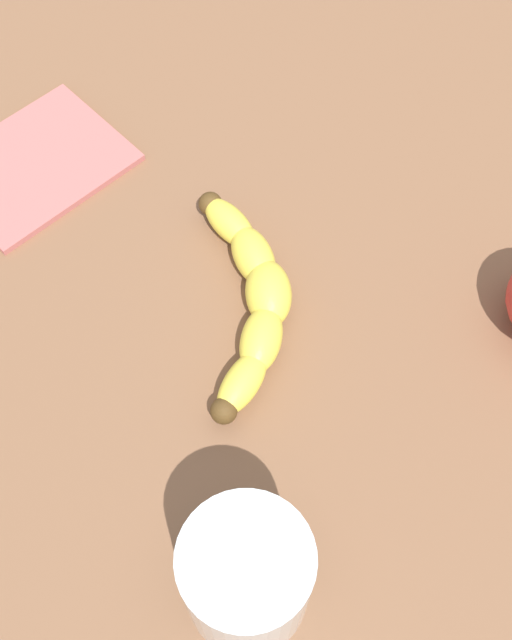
# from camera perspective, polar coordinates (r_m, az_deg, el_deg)

# --- Properties ---
(wooden_tabletop) EXTENTS (1.20, 1.20, 0.03)m
(wooden_tabletop) POSITION_cam_1_polar(r_m,az_deg,el_deg) (0.65, 0.36, 0.95)
(wooden_tabletop) COLOR brown
(wooden_tabletop) RESTS_ON ground
(banana) EXTENTS (0.14, 0.18, 0.04)m
(banana) POSITION_cam_1_polar(r_m,az_deg,el_deg) (0.62, -0.38, 1.69)
(banana) COLOR #F2DE47
(banana) RESTS_ON wooden_tabletop
(smoothie_glass) EXTENTS (0.08, 0.08, 0.10)m
(smoothie_glass) POSITION_cam_1_polar(r_m,az_deg,el_deg) (0.51, -0.69, -18.23)
(smoothie_glass) COLOR silver
(smoothie_glass) RESTS_ON wooden_tabletop
(folded_napkin) EXTENTS (0.16, 0.13, 0.01)m
(folded_napkin) POSITION_cam_1_polar(r_m,az_deg,el_deg) (0.75, -15.72, 10.86)
(folded_napkin) COLOR #BC6660
(folded_napkin) RESTS_ON wooden_tabletop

